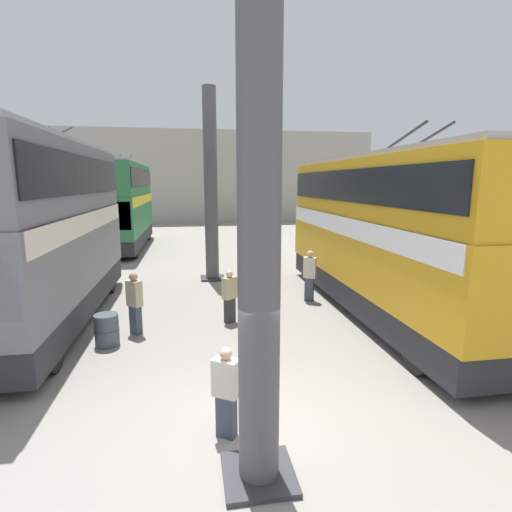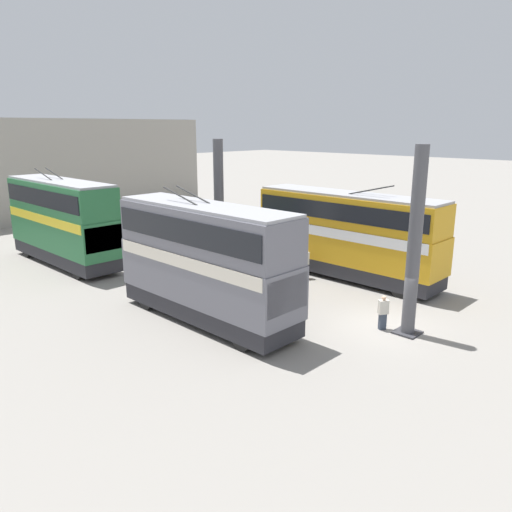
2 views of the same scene
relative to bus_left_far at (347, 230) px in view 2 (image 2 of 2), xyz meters
The scene contains 12 objects.
ground_plane 8.03m from the bus_left_far, 138.45° to the left, with size 240.00×240.00×0.00m, color gray.
depot_back_wall 29.94m from the bus_left_far, ahead, with size 0.50×36.00×9.23m.
support_column_near 8.35m from the bus_left_far, 142.95° to the left, with size 1.01×1.01×7.87m.
support_column_far 7.33m from the bus_left_far, 43.47° to the left, with size 1.01×1.01×7.87m.
bus_left_far is the anchor object (origin of this frame).
bus_right_mid 10.01m from the bus_left_far, 86.61° to the left, with size 9.58×2.54×5.91m.
bus_right_far 17.55m from the bus_left_far, 34.72° to the left, with size 10.18×2.54×5.95m.
person_aisle_midway 5.18m from the bus_left_far, 92.69° to the left, with size 0.45×0.48×1.57m.
person_by_left_row 2.99m from the bus_left_far, 50.94° to the left, with size 0.41×0.48×1.79m.
person_by_right_row 7.68m from the bus_left_far, 95.74° to the left, with size 0.47×0.47×1.72m.
person_aisle_foreground 8.02m from the bus_left_far, 136.34° to the left, with size 0.43×0.48×1.54m.
oil_drum 8.50m from the bus_left_far, 100.17° to the left, with size 0.62×0.62×0.82m.
Camera 2 is at (-10.08, 18.60, 8.53)m, focal length 35.00 mm.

